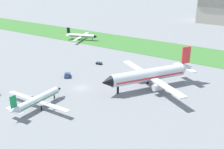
{
  "coord_description": "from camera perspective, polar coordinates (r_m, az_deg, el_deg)",
  "views": [
    {
      "loc": [
        55.93,
        -65.87,
        37.95
      ],
      "look_at": [
        6.09,
        9.95,
        3.0
      ],
      "focal_mm": 44.23,
      "sensor_mm": 36.0,
      "label": 1
    }
  ],
  "objects": [
    {
      "name": "pushback_tug_midfield",
      "position": [
        104.07,
        -9.24,
        -0.07
      ],
      "size": [
        3.51,
        3.99,
        1.95
      ],
      "rotation": [
        0.0,
        0.0,
        5.31
      ],
      "color": "#334FB2",
      "rests_on": "ground_plane"
    },
    {
      "name": "airplane_midfield_jet",
      "position": [
        93.31,
        7.89,
        -0.09
      ],
      "size": [
        31.78,
        31.82,
        12.75
      ],
      "rotation": [
        0.0,
        0.0,
        4.15
      ],
      "color": "silver",
      "rests_on": "ground_plane"
    },
    {
      "name": "grass_taxiway_strip",
      "position": [
        143.08,
        9.11,
        5.43
      ],
      "size": [
        360.0,
        28.0,
        0.08
      ],
      "primitive_type": "cube",
      "color": "#3D7533",
      "rests_on": "ground_plane"
    },
    {
      "name": "airplane_foreground_turboprop",
      "position": [
        82.8,
        -15.18,
        -5.03
      ],
      "size": [
        23.32,
        19.94,
        6.99
      ],
      "rotation": [
        0.0,
        0.0,
        1.58
      ],
      "color": "white",
      "rests_on": "ground_plane"
    },
    {
      "name": "airplane_taxiing_turboprop",
      "position": [
        158.23,
        -6.36,
        7.97
      ],
      "size": [
        18.7,
        21.63,
        6.69
      ],
      "rotation": [
        0.0,
        0.0,
        0.32
      ],
      "color": "white",
      "rests_on": "ground_plane"
    },
    {
      "name": "ground_plane",
      "position": [
        94.38,
        -6.43,
        -2.78
      ],
      "size": [
        600.0,
        600.0,
        0.0
      ],
      "primitive_type": "plane",
      "color": "gray"
    },
    {
      "name": "baggage_cart_by_runway",
      "position": [
        116.92,
        -2.71,
        2.4
      ],
      "size": [
        2.65,
        2.13,
        0.9
      ],
      "rotation": [
        0.0,
        0.0,
        0.17
      ],
      "color": "#2D333D",
      "rests_on": "ground_plane"
    }
  ]
}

